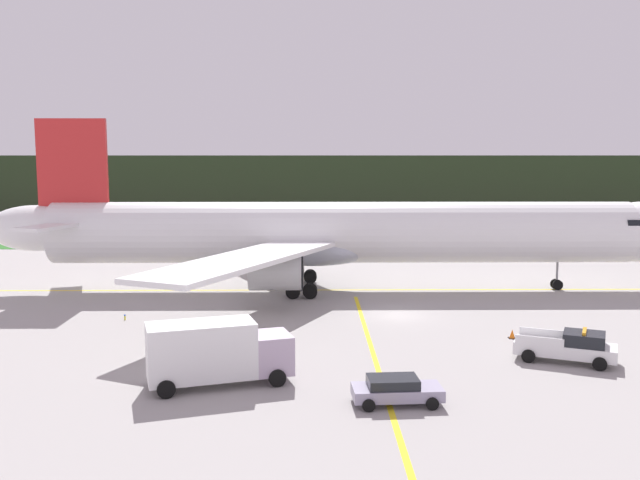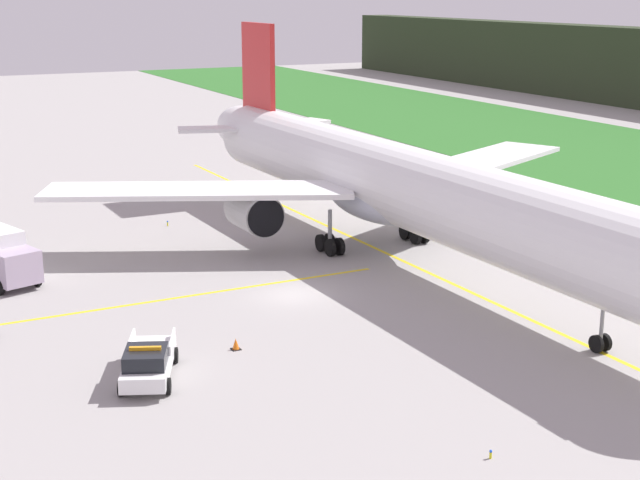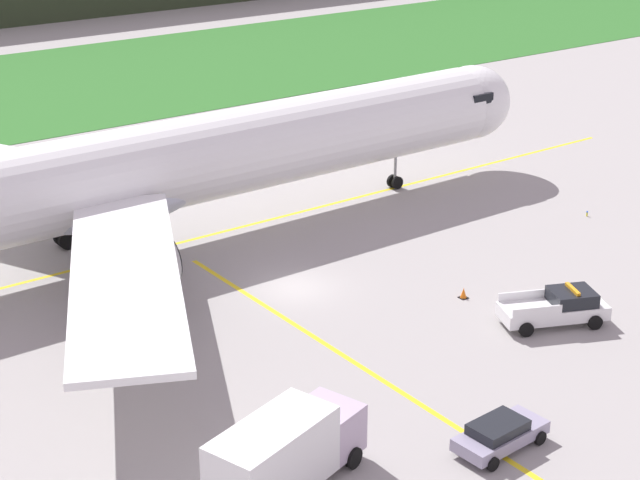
% 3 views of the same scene
% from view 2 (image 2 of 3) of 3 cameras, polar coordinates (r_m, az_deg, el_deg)
% --- Properties ---
extents(ground, '(320.00, 320.00, 0.00)m').
position_cam_2_polar(ground, '(56.26, -1.59, -3.30)').
color(ground, '#9B9694').
extents(taxiway_centerline_main, '(79.35, 1.93, 0.01)m').
position_cam_2_polar(taxiway_centerline_main, '(63.75, 4.79, -1.15)').
color(taxiway_centerline_main, yellow).
rests_on(taxiway_centerline_main, ground).
extents(taxiway_centerline_spur, '(1.02, 35.20, 0.01)m').
position_cam_2_polar(taxiway_centerline_spur, '(55.10, -13.11, -4.09)').
color(taxiway_centerline_spur, yellow).
rests_on(taxiway_centerline_spur, ground).
extents(airliner, '(59.42, 43.55, 14.79)m').
position_cam_2_polar(airliner, '(63.07, 4.59, 3.30)').
color(airliner, white).
rests_on(airliner, ground).
extents(ops_pickup_truck, '(5.85, 4.00, 1.94)m').
position_cam_2_polar(ops_pickup_truck, '(44.73, -10.29, -7.21)').
color(ops_pickup_truck, white).
rests_on(ops_pickup_truck, ground).
extents(apron_cone, '(0.46, 0.46, 0.58)m').
position_cam_2_polar(apron_cone, '(48.02, -5.08, -6.25)').
color(apron_cone, black).
rests_on(apron_cone, ground).
extents(taxiway_edge_light_east, '(0.12, 0.12, 0.36)m').
position_cam_2_polar(taxiway_edge_light_east, '(38.00, 10.21, -12.52)').
color(taxiway_edge_light_east, yellow).
rests_on(taxiway_edge_light_east, ground).
extents(taxiway_edge_light_west, '(0.12, 0.12, 0.41)m').
position_cam_2_polar(taxiway_edge_light_west, '(73.29, -9.14, 1.00)').
color(taxiway_edge_light_west, yellow).
rests_on(taxiway_edge_light_west, ground).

